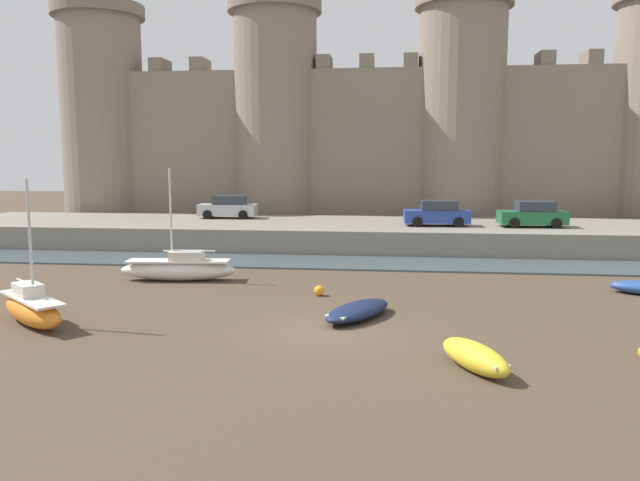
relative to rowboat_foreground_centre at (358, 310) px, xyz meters
The scene contains 12 objects.
ground_plane 2.08m from the rowboat_foreground_centre, 118.88° to the right, with size 160.00×160.00×0.00m, color #4C3D2D.
water_channel 11.83m from the rowboat_foreground_centre, 94.82° to the left, with size 80.00×4.50×0.10m, color #47565B.
quay_road 19.07m from the rowboat_foreground_centre, 92.99° to the left, with size 56.27×10.00×1.51m, color gray.
castle 29.51m from the rowboat_foreground_centre, 92.01° to the left, with size 51.76×7.49×21.20m.
rowboat_foreground_centre is the anchor object (origin of this frame).
sailboat_midflat_left 11.61m from the rowboat_foreground_centre, 169.16° to the right, with size 4.07×3.64×5.15m.
sailboat_near_channel_left 10.82m from the rowboat_foreground_centre, 145.73° to the left, with size 5.64×1.85×5.36m.
rowboat_foreground_right 6.32m from the rowboat_foreground_centre, 55.90° to the right, with size 2.16×2.94×0.79m.
mooring_buoy_off_centre 4.02m from the rowboat_foreground_centre, 117.55° to the left, with size 0.45×0.45×0.45m, color orange.
car_quay_east 23.71m from the rowboat_foreground_centre, 116.44° to the left, with size 4.18×2.04×1.62m.
car_quay_centre_west 20.55m from the rowboat_foreground_centre, 60.95° to the left, with size 4.18×2.04×1.62m.
car_quay_west 18.42m from the rowboat_foreground_centre, 77.30° to the left, with size 4.18×2.04×1.62m.
Camera 1 is at (2.22, -20.52, 5.92)m, focal length 35.00 mm.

